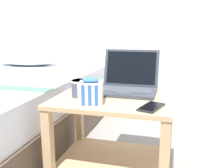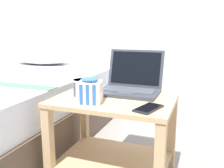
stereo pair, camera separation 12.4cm
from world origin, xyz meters
name	(u,v)px [view 1 (the left image)]	position (x,y,z in m)	size (l,w,h in m)	color
bedside_table	(114,128)	(0.00, 0.00, 0.30)	(0.61, 0.45, 0.46)	tan
laptop	(128,83)	(0.04, 0.15, 0.51)	(0.32, 0.29, 0.23)	#333842
mug_front_left	(81,87)	(-0.17, -0.02, 0.51)	(0.13, 0.10, 0.09)	#3F4C6B
snack_bag	(91,92)	(-0.08, -0.12, 0.52)	(0.13, 0.13, 0.12)	white
cell_phone	(151,107)	(0.21, -0.12, 0.47)	(0.12, 0.17, 0.01)	black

